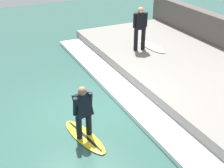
% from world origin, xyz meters
% --- Properties ---
extents(ground_plane, '(28.00, 28.00, 0.00)m').
position_xyz_m(ground_plane, '(0.00, 0.00, 0.00)').
color(ground_plane, '#2D564C').
extents(concrete_ledge, '(4.40, 12.04, 0.46)m').
position_xyz_m(concrete_ledge, '(4.16, 0.00, 0.23)').
color(concrete_ledge, gray).
rests_on(concrete_ledge, ground_plane).
extents(wave_foam_crest, '(0.92, 11.44, 0.15)m').
position_xyz_m(wave_foam_crest, '(1.50, 0.00, 0.08)').
color(wave_foam_crest, silver).
rests_on(wave_foam_crest, ground_plane).
extents(surfboard_riding, '(0.81, 1.81, 0.07)m').
position_xyz_m(surfboard_riding, '(-0.48, -1.19, 0.03)').
color(surfboard_riding, yellow).
rests_on(surfboard_riding, ground_plane).
extents(surfer_riding, '(0.54, 0.48, 1.43)m').
position_xyz_m(surfer_riding, '(-0.48, -1.19, 0.86)').
color(surfer_riding, black).
rests_on(surfer_riding, surfboard_riding).
extents(surfer_waiting_near, '(0.57, 0.32, 1.70)m').
position_xyz_m(surfer_waiting_near, '(3.35, 2.60, 1.42)').
color(surfer_waiting_near, black).
rests_on(surfer_waiting_near, concrete_ledge).
extents(surfboard_waiting_near, '(0.57, 1.66, 0.06)m').
position_xyz_m(surfboard_waiting_near, '(3.98, 2.61, 0.49)').
color(surfboard_waiting_near, beige).
rests_on(surfboard_waiting_near, concrete_ledge).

